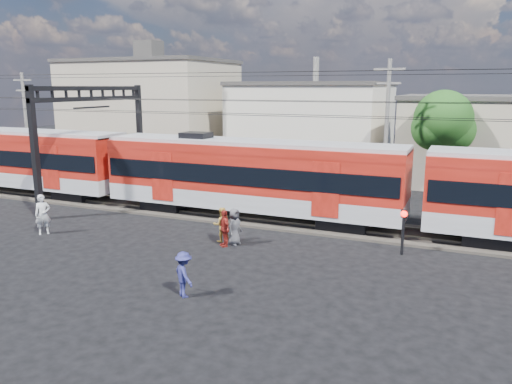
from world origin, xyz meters
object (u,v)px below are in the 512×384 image
at_px(commuter_train, 254,174).
at_px(crossing_signal, 403,224).
at_px(pedestrian_a, 43,214).
at_px(pedestrian_c, 184,274).

height_order(commuter_train, crossing_signal, commuter_train).
bearing_deg(commuter_train, pedestrian_a, -141.36).
bearing_deg(pedestrian_a, commuter_train, -11.59).
bearing_deg(pedestrian_c, commuter_train, -45.02).
distance_m(pedestrian_a, pedestrian_c, 10.62).
height_order(commuter_train, pedestrian_a, commuter_train).
relative_size(pedestrian_a, pedestrian_c, 1.22).
bearing_deg(commuter_train, crossing_signal, -19.78).
bearing_deg(pedestrian_c, pedestrian_a, 14.48).
xyz_separation_m(pedestrian_a, crossing_signal, (16.11, 3.61, 0.39)).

